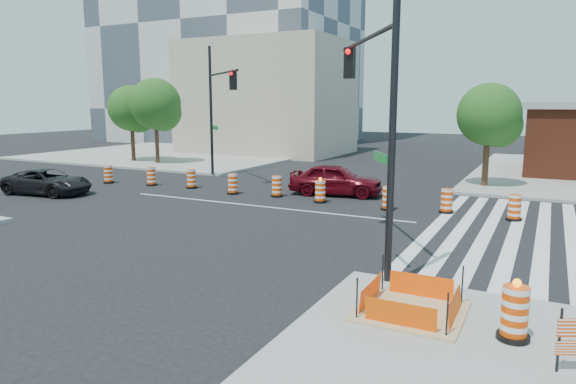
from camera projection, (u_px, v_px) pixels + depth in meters
name	position (u px, v px, depth m)	size (l,w,h in m)	color
ground	(259.00, 206.00, 22.93)	(120.00, 120.00, 0.00)	black
sidewalk_nw	(189.00, 153.00, 46.78)	(22.00, 22.00, 0.15)	gray
crosswalk_east	(529.00, 234.00, 18.00)	(6.75, 13.50, 0.01)	silver
lane_centerline	(259.00, 206.00, 22.93)	(14.00, 0.12, 0.01)	silver
excavation_pit	(411.00, 309.00, 10.95)	(2.20, 2.20, 0.90)	tan
beige_midrise	(267.00, 98.00, 46.75)	(14.00, 10.00, 10.00)	tan
red_coupe	(336.00, 180.00, 25.57)	(1.86, 4.62, 1.57)	#530711
dark_suv	(47.00, 182.00, 25.87)	(2.11, 4.57, 1.27)	black
signal_pole_se	(376.00, 90.00, 13.74)	(3.36, 5.20, 8.01)	black
signal_pole_nw	(217.00, 99.00, 30.05)	(4.57, 3.95, 7.81)	black
pit_drum	(515.00, 315.00, 9.61)	(0.61, 0.61, 1.20)	black
tree_north_a	(132.00, 111.00, 39.00)	(3.48, 3.46, 5.89)	#382314
tree_north_b	(156.00, 107.00, 37.56)	(3.74, 3.74, 6.36)	#382314
tree_north_c	(490.00, 118.00, 27.17)	(3.37, 3.30, 5.61)	#382314
median_drum_0	(108.00, 175.00, 29.44)	(0.60, 0.60, 1.02)	black
median_drum_1	(151.00, 177.00, 28.60)	(0.60, 0.60, 1.02)	black
median_drum_2	(191.00, 179.00, 27.69)	(0.60, 0.60, 1.02)	black
median_drum_3	(233.00, 185.00, 25.91)	(0.60, 0.60, 1.02)	black
median_drum_4	(277.00, 187.00, 25.17)	(0.60, 0.60, 1.02)	black
median_drum_5	(320.00, 192.00, 23.71)	(0.60, 0.60, 1.18)	black
median_drum_6	(388.00, 199.00, 22.07)	(0.60, 0.60, 1.02)	black
median_drum_7	(447.00, 202.00, 21.43)	(0.60, 0.60, 1.02)	black
median_drum_8	(514.00, 209.00, 20.07)	(0.60, 0.60, 1.02)	black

